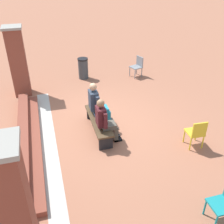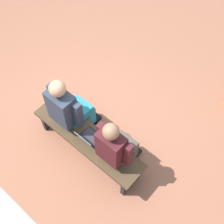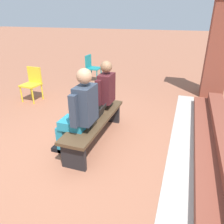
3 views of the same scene
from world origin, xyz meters
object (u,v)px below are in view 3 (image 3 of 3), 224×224
plastic_chair_near_bench_left (92,66)px  plastic_chair_mid_courtyard (32,82)px  laptop (97,114)px  person_student (101,94)px  bench (95,123)px  person_adult (79,111)px

plastic_chair_near_bench_left → plastic_chair_mid_courtyard: (2.14, -0.70, 0.00)m
laptop → plastic_chair_mid_courtyard: 2.67m
laptop → plastic_chair_near_bench_left: bearing=-154.9°
person_student → plastic_chair_near_bench_left: person_student is taller
bench → laptop: (-0.04, 0.01, 0.15)m
plastic_chair_mid_courtyard → person_student: bearing=68.2°
plastic_chair_near_bench_left → plastic_chair_mid_courtyard: bearing=-18.1°
person_adult → plastic_chair_mid_courtyard: 2.86m
laptop → plastic_chair_near_bench_left: 3.82m
bench → person_student: 0.60m
laptop → plastic_chair_mid_courtyard: size_ratio=0.38×
person_adult → laptop: bearing=169.7°
person_student → person_adult: (0.88, -0.00, 0.03)m
bench → person_student: bearing=-172.0°
person_adult → laptop: (-0.45, 0.08, -0.24)m
person_student → plastic_chair_mid_courtyard: size_ratio=1.58×
person_adult → plastic_chair_near_bench_left: person_adult is taller
bench → person_adult: 0.56m
plastic_chair_near_bench_left → person_student: bearing=26.9°
bench → person_student: (-0.47, -0.07, 0.36)m
bench → plastic_chair_near_bench_left: size_ratio=2.14×
plastic_chair_mid_courtyard → person_adult: bearing=51.6°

